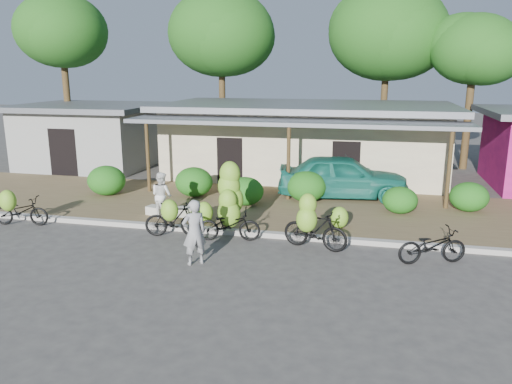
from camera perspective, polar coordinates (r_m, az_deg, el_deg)
ground at (r=13.09m, az=-0.77°, el=-7.90°), size 100.00×100.00×0.00m
sidewalk at (r=17.72m, az=3.08°, el=-1.87°), size 60.00×6.00×0.12m
curb at (r=14.90m, az=1.06°, el=-4.86°), size 60.00×0.25×0.15m
shop_main at (r=23.14m, az=5.70°, el=6.00°), size 13.00×8.50×3.35m
shop_grey at (r=26.90m, az=-18.35°, el=6.23°), size 7.00×6.00×3.15m
tree_back_left at (r=30.02m, az=-21.58°, el=16.93°), size 4.99×4.85×8.81m
tree_far_center at (r=29.29m, az=-4.30°, el=17.81°), size 5.99×5.93×9.17m
tree_center_right at (r=28.50m, az=14.46°, el=17.40°), size 6.26×6.23×9.22m
tree_near_right at (r=26.81m, az=23.28°, el=14.95°), size 4.34×4.15×7.50m
hedge_0 at (r=20.04m, az=-16.72°, el=1.27°), size 1.47×1.32×1.15m
hedge_1 at (r=19.14m, az=-7.11°, el=1.15°), size 1.44×1.30×1.13m
hedge_2 at (r=17.78m, az=-1.20°, el=0.10°), size 1.30×1.17×1.02m
hedge_3 at (r=18.33m, az=5.80°, el=0.64°), size 1.46×1.31×1.14m
hedge_4 at (r=17.45m, az=16.13°, el=-0.89°), size 1.17×1.05×0.91m
hedge_5 at (r=18.48m, az=23.18°, el=-0.52°), size 1.29×1.16×1.01m
bike_far_left at (r=17.47m, az=-25.43°, el=-1.84°), size 1.85×1.30×1.31m
bike_left at (r=14.92m, az=-9.43°, el=-2.97°), size 1.79×1.28×1.30m
bike_center at (r=14.63m, az=-3.06°, el=-1.91°), size 1.91×1.33×2.24m
bike_right at (r=13.71m, az=6.60°, el=-3.93°), size 1.93×1.35×1.72m
bike_far_right at (r=13.57m, az=19.49°, el=-5.81°), size 1.90×1.20×0.94m
loose_banana_a at (r=16.22m, az=-6.66°, el=-2.14°), size 0.47×0.40×0.58m
loose_banana_b at (r=15.81m, az=-5.93°, el=-2.33°), size 0.55×0.47×0.69m
loose_banana_c at (r=15.43m, az=9.52°, el=-2.89°), size 0.54×0.46×0.67m
sack_near at (r=16.70m, az=-8.03°, el=-2.22°), size 0.94×0.75×0.30m
sack_far at (r=16.99m, az=-11.16°, el=-2.11°), size 0.82×0.56×0.28m
vendor at (r=12.71m, az=-7.07°, el=-4.60°), size 0.74×0.70×1.70m
bystander at (r=16.46m, az=-10.72°, el=-0.36°), size 0.92×0.85×1.52m
teal_van at (r=19.02m, az=9.88°, el=1.76°), size 5.01×2.52×1.64m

